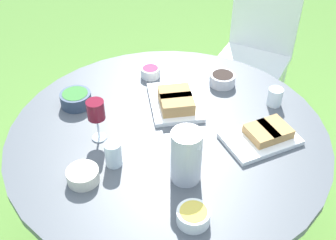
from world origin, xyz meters
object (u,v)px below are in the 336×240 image
(dining_table, at_px, (168,148))
(water_pitcher, at_px, (186,156))
(chair_near_right, at_px, (256,49))
(wine_glass, at_px, (96,112))

(dining_table, relative_size, water_pitcher, 6.26)
(dining_table, distance_m, chair_near_right, 1.26)
(chair_near_right, distance_m, wine_glass, 1.49)
(dining_table, bearing_deg, wine_glass, -124.16)
(water_pitcher, bearing_deg, chair_near_right, 116.71)
(chair_near_right, xyz_separation_m, wine_glass, (0.27, -1.42, 0.38))
(chair_near_right, bearing_deg, water_pitcher, -63.29)
(dining_table, distance_m, water_pitcher, 0.34)
(chair_near_right, relative_size, wine_glass, 4.83)
(chair_near_right, bearing_deg, wine_glass, -79.33)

